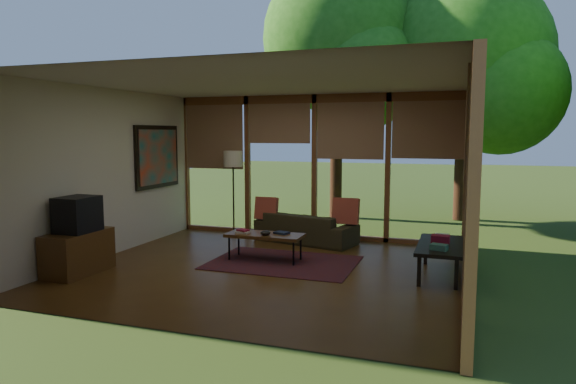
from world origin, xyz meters
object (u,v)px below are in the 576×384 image
at_px(floor_lamp, 233,164).
at_px(coffee_table, 265,236).
at_px(side_console, 440,247).
at_px(media_cabinet, 78,252).
at_px(sofa, 306,228).
at_px(television, 77,214).

height_order(floor_lamp, coffee_table, floor_lamp).
bearing_deg(side_console, media_cabinet, -162.62).
distance_m(floor_lamp, coffee_table, 2.27).
distance_m(sofa, television, 3.94).
relative_size(sofa, floor_lamp, 1.12).
bearing_deg(sofa, television, 65.32).
relative_size(television, floor_lamp, 0.33).
relative_size(floor_lamp, coffee_table, 1.38).
bearing_deg(coffee_table, sofa, 81.93).
relative_size(sofa, television, 3.35).
bearing_deg(television, media_cabinet, 180.00).
bearing_deg(side_console, coffee_table, 179.60).
height_order(floor_lamp, side_console, floor_lamp).
xyz_separation_m(media_cabinet, television, (0.02, 0.00, 0.55)).
bearing_deg(media_cabinet, floor_lamp, 72.69).
height_order(media_cabinet, coffee_table, media_cabinet).
distance_m(sofa, coffee_table, 1.52).
bearing_deg(coffee_table, side_console, -0.40).
xyz_separation_m(media_cabinet, coffee_table, (2.24, 1.54, 0.09)).
bearing_deg(television, side_console, 17.45).
bearing_deg(side_console, floor_lamp, 157.66).
xyz_separation_m(television, coffee_table, (2.22, 1.54, -0.46)).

